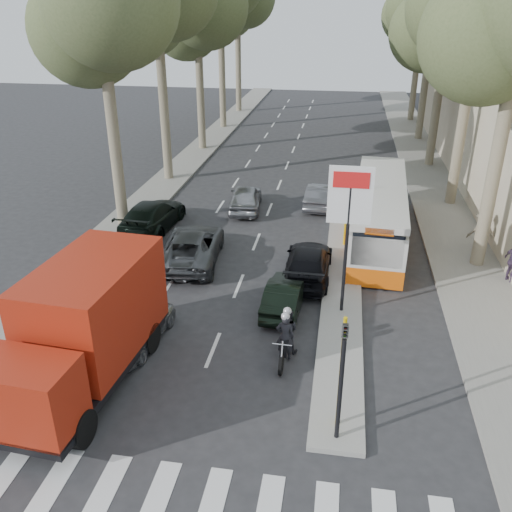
% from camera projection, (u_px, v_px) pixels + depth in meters
% --- Properties ---
extents(ground, '(120.00, 120.00, 0.00)m').
position_uv_depth(ground, '(227.00, 391.00, 16.05)').
color(ground, '#28282B').
rests_on(ground, ground).
extents(sidewalk_right, '(3.20, 70.00, 0.12)m').
position_uv_depth(sidewalk_right, '(426.00, 169.00, 37.08)').
color(sidewalk_right, gray).
rests_on(sidewalk_right, ground).
extents(median_left, '(2.40, 64.00, 0.12)m').
position_uv_depth(median_left, '(201.00, 148.00, 42.17)').
color(median_left, gray).
rests_on(median_left, ground).
extents(traffic_island, '(1.50, 26.00, 0.16)m').
position_uv_depth(traffic_island, '(344.00, 246.00, 25.36)').
color(traffic_island, gray).
rests_on(traffic_island, ground).
extents(billboard, '(1.50, 12.10, 5.60)m').
position_uv_depth(billboard, '(348.00, 220.00, 18.45)').
color(billboard, yellow).
rests_on(billboard, ground).
extents(traffic_light_island, '(0.16, 0.41, 3.60)m').
position_uv_depth(traffic_light_island, '(342.00, 364.00, 13.18)').
color(traffic_light_island, black).
rests_on(traffic_light_island, ground).
extents(tree_l_a, '(7.40, 7.20, 14.10)m').
position_uv_depth(tree_l_a, '(103.00, 3.00, 23.56)').
color(tree_l_a, '#6B604C').
rests_on(tree_l_a, ground).
extents(tree_l_c, '(7.40, 7.20, 13.71)m').
position_uv_depth(tree_l_c, '(199.00, 8.00, 37.97)').
color(tree_l_c, '#6B604C').
rests_on(tree_l_c, ground).
extents(tree_r_c, '(7.40, 7.20, 13.32)m').
position_uv_depth(tree_r_c, '(451.00, 15.00, 33.89)').
color(tree_r_c, '#6B604C').
rests_on(tree_r_c, ground).
extents(tree_r_e, '(7.40, 7.20, 14.10)m').
position_uv_depth(tree_r_e, '(426.00, 2.00, 47.84)').
color(tree_r_e, '#6B604C').
rests_on(tree_r_e, ground).
extents(silver_hatchback, '(1.90, 3.95, 1.30)m').
position_uv_depth(silver_hatchback, '(136.00, 327.00, 18.01)').
color(silver_hatchback, gray).
rests_on(silver_hatchback, ground).
extents(dark_hatchback, '(1.47, 3.68, 1.19)m').
position_uv_depth(dark_hatchback, '(285.00, 295.00, 20.09)').
color(dark_hatchback, black).
rests_on(dark_hatchback, ground).
extents(queue_car_a, '(2.88, 5.41, 1.45)m').
position_uv_depth(queue_car_a, '(192.00, 246.00, 23.76)').
color(queue_car_a, '#44474B').
rests_on(queue_car_a, ground).
extents(queue_car_b, '(1.92, 4.63, 1.34)m').
position_uv_depth(queue_car_b, '(308.00, 263.00, 22.39)').
color(queue_car_b, black).
rests_on(queue_car_b, ground).
extents(queue_car_c, '(2.04, 4.25, 1.40)m').
position_uv_depth(queue_car_c, '(245.00, 198.00, 29.68)').
color(queue_car_c, '#97999E').
rests_on(queue_car_c, ground).
extents(queue_car_d, '(1.61, 3.94, 1.27)m').
position_uv_depth(queue_car_d, '(320.00, 195.00, 30.22)').
color(queue_car_d, '#53545B').
rests_on(queue_car_d, ground).
extents(queue_car_e, '(2.39, 5.27, 1.50)m').
position_uv_depth(queue_car_e, '(152.00, 216.00, 27.08)').
color(queue_car_e, black).
rests_on(queue_car_e, ground).
extents(red_truck, '(3.06, 6.94, 3.61)m').
position_uv_depth(red_truck, '(85.00, 326.00, 15.77)').
color(red_truck, black).
rests_on(red_truck, ground).
extents(city_bus, '(2.87, 10.53, 2.74)m').
position_uv_depth(city_bus, '(379.00, 212.00, 25.62)').
color(city_bus, '#E85C0C').
rests_on(city_bus, ground).
extents(motorcycle, '(0.76, 2.09, 1.77)m').
position_uv_depth(motorcycle, '(286.00, 335.00, 17.31)').
color(motorcycle, black).
rests_on(motorcycle, ground).
extents(pedestrian_far, '(1.28, 0.71, 1.88)m').
position_uv_depth(pedestrian_far, '(481.00, 231.00, 24.46)').
color(pedestrian_far, '#685F4E').
rests_on(pedestrian_far, sidewalk_right).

